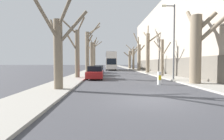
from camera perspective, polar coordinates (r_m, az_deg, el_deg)
name	(u,v)px	position (r m, az deg, el deg)	size (l,w,h in m)	color
ground_plane	(150,100)	(8.86, 12.43, -9.52)	(300.00, 300.00, 0.00)	#424247
sidewalk_left	(95,68)	(58.53, -5.70, 0.61)	(2.72, 120.00, 0.12)	#A39E93
sidewalk_right	(129,68)	(58.96, 5.58, 0.63)	(2.72, 120.00, 0.12)	#A39E93
building_facade_right	(184,39)	(34.73, 22.49, 9.23)	(10.08, 38.90, 12.19)	#9E9384
street_tree_left_0	(59,47)	(11.85, -17.03, 7.09)	(3.04, 3.74, 6.40)	#7A6B56
street_tree_left_1	(77,52)	(20.84, -11.40, 5.91)	(2.66, 1.61, 6.86)	#7A6B56
street_tree_left_2	(88,50)	(31.02, -7.86, 6.55)	(2.69, 2.92, 8.71)	#7A6B56
street_tree_left_3	(92,55)	(39.82, -6.65, 4.78)	(2.53, 2.58, 7.07)	#7A6B56
street_tree_left_4	(94,54)	(49.88, -5.77, 5.17)	(3.51, 3.90, 8.77)	#7A6B56
street_tree_right_0	(197,45)	(16.21, 25.95, 7.27)	(2.75, 4.09, 6.71)	#7A6B56
street_tree_right_1	(162,56)	(24.07, 16.00, 4.44)	(1.35, 3.53, 6.14)	#7A6B56
street_tree_right_2	(148,50)	(31.57, 11.72, 6.43)	(3.27, 4.30, 8.87)	#7A6B56
street_tree_right_3	(139,56)	(39.67, 8.78, 4.68)	(2.53, 2.88, 8.66)	#7A6B56
street_tree_right_4	(134,57)	(48.01, 7.06, 4.22)	(4.03, 2.41, 7.07)	#7A6B56
street_tree_right_5	(130,58)	(55.66, 5.90, 3.90)	(5.15, 3.19, 7.07)	#7A6B56
double_decker_bus	(111,60)	(44.76, -0.42, 3.23)	(2.49, 10.66, 4.43)	silver
parked_car_0	(95,73)	(19.75, -5.56, -0.94)	(1.77, 4.14, 1.46)	maroon
parked_car_1	(97,71)	(25.02, -4.85, -0.30)	(1.80, 4.35, 1.39)	#4C5156
parked_car_2	(99,69)	(31.70, -4.29, 0.23)	(1.79, 4.11, 1.38)	navy
lamp_post	(173,38)	(19.16, 19.30, 9.76)	(1.40, 0.20, 7.74)	#4C4F54
traffic_bollard	(159,78)	(15.07, 15.19, -2.57)	(0.32, 0.33, 1.09)	white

